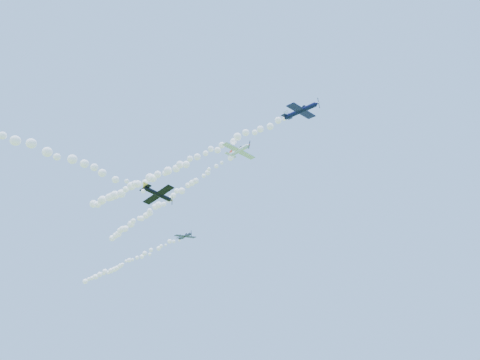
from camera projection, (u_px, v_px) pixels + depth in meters
The scene contains 7 objects.
plane_white at pixel (239, 151), 83.82m from camera, with size 7.28×7.75×2.86m.
smoke_trail_white at pixel (159, 205), 109.72m from camera, with size 63.84×27.15×3.11m, color white, non-canonical shape.
plane_navy at pixel (301, 111), 73.88m from camera, with size 7.73×8.06×2.36m.
smoke_trail_navy at pixel (170, 170), 94.41m from camera, with size 66.92×12.53×3.00m, color white, non-canonical shape.
plane_grey at pixel (185, 236), 108.29m from camera, with size 6.09×6.42×1.79m.
smoke_trail_grey at pixel (125, 263), 132.35m from camera, with size 64.22×22.92×2.86m, color white, non-canonical shape.
plane_black at pixel (158, 194), 80.46m from camera, with size 8.02×7.59×2.81m.
Camera 1 is at (40.91, -69.92, 7.55)m, focal length 30.00 mm.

